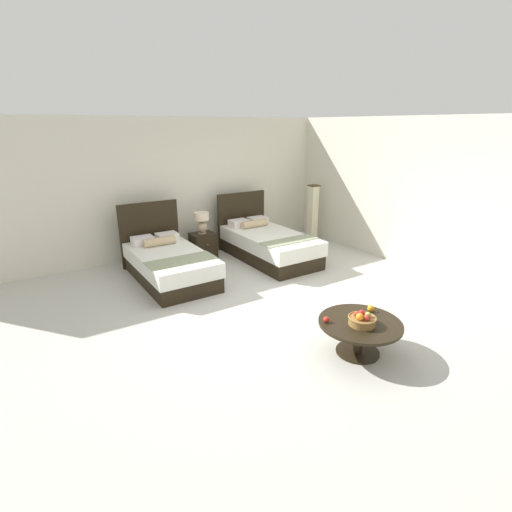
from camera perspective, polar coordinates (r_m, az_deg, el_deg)
ground_plane at (r=6.12m, az=2.36°, el=-6.49°), size 9.83×9.76×0.02m
wall_back at (r=8.34m, az=-9.78°, el=10.05°), size 9.83×0.12×2.75m
wall_side_right at (r=8.08m, az=19.52°, el=8.98°), size 0.12×5.36×2.75m
bed_near_window at (r=6.97m, az=-12.69°, el=-0.98°), size 1.14×2.04×1.22m
bed_near_corner at (r=7.85m, az=1.67°, el=1.80°), size 1.16×2.22×1.21m
nightstand at (r=7.99m, az=-7.75°, el=1.54°), size 0.47×0.45×0.51m
table_lamp at (r=7.88m, az=-7.97°, el=5.08°), size 0.29×0.29×0.43m
coffee_table at (r=4.80m, az=14.95°, el=-10.32°), size 0.97×0.97×0.41m
fruit_bowl at (r=4.66m, az=15.30°, el=-8.99°), size 0.32×0.32×0.17m
loose_apple at (r=4.64m, az=10.28°, el=-9.14°), size 0.07×0.07×0.07m
loose_orange at (r=5.01m, az=16.48°, el=-7.39°), size 0.09×0.09×0.09m
floor_lamp_corner at (r=9.16m, az=8.32°, el=6.25°), size 0.22×0.22×1.29m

